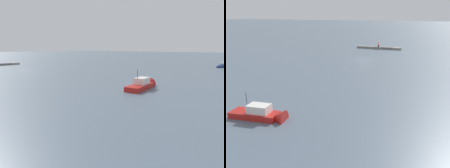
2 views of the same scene
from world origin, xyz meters
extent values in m
plane|color=slate|center=(0.00, 0.00, 0.00)|extent=(500.00, 500.00, 0.00)
cube|color=gray|center=(-5.28, -17.84, 0.31)|extent=(2.52, 1.78, 0.61)
cube|color=slate|center=(-2.64, -17.84, 0.31)|extent=(2.52, 1.78, 0.61)
cube|color=gray|center=(0.00, -17.84, 0.31)|extent=(2.52, 1.78, 0.61)
cube|color=gray|center=(2.64, -17.84, 0.31)|extent=(2.52, 1.78, 0.61)
cube|color=gray|center=(5.28, -17.84, 0.31)|extent=(2.52, 1.78, 0.61)
cube|color=#1E2333|center=(0.14, -17.64, 0.69)|extent=(0.39, 0.44, 0.16)
cube|color=maroon|center=(0.15, -17.92, 0.87)|extent=(0.41, 0.25, 0.52)
sphere|color=tan|center=(0.15, -17.92, 1.23)|extent=(0.22, 0.22, 0.22)
cylinder|color=black|center=(0.15, -17.84, 1.14)|extent=(0.02, 0.02, 1.05)
cone|color=#B21E1E|center=(0.15, -17.84, 1.72)|extent=(1.30, 1.30, 0.23)
sphere|color=black|center=(0.15, -17.84, 1.87)|extent=(0.05, 0.05, 0.05)
cube|color=red|center=(2.85, 34.60, 0.21)|extent=(5.25, 2.38, 0.85)
cone|color=red|center=(0.32, 34.34, 0.21)|extent=(1.95, 1.96, 1.79)
cube|color=silver|center=(2.24, 34.54, 1.06)|extent=(2.37, 1.64, 0.85)
cube|color=#283847|center=(1.64, 34.47, 1.10)|extent=(0.24, 1.35, 0.59)
cylinder|color=black|center=(3.61, 34.68, 2.08)|extent=(0.05, 0.05, 1.19)
camera|label=1|loc=(24.77, 47.84, 5.32)|focal=31.80mm
camera|label=2|loc=(-13.16, 52.95, 10.55)|focal=38.31mm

